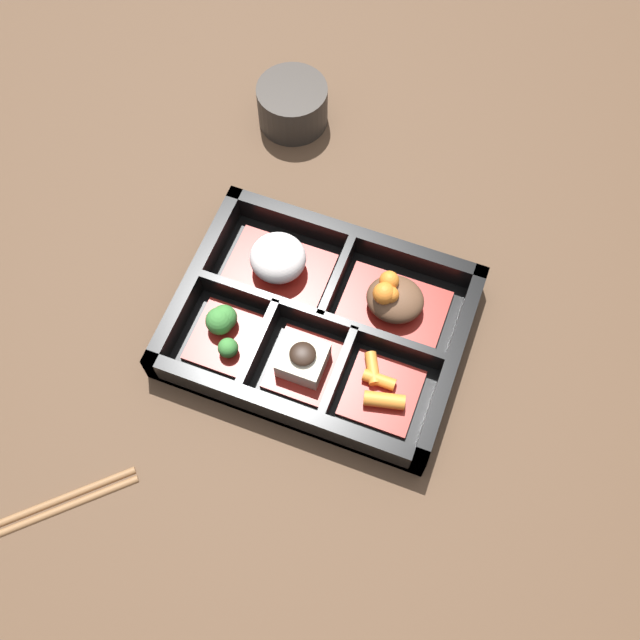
% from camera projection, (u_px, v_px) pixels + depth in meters
% --- Properties ---
extents(ground_plane, '(3.00, 3.00, 0.00)m').
position_uv_depth(ground_plane, '(320.00, 330.00, 0.77)').
color(ground_plane, '#4C3523').
extents(bento_base, '(0.29, 0.22, 0.01)m').
position_uv_depth(bento_base, '(320.00, 328.00, 0.77)').
color(bento_base, black).
rests_on(bento_base, ground_plane).
extents(bento_rim, '(0.29, 0.22, 0.04)m').
position_uv_depth(bento_rim, '(319.00, 324.00, 0.76)').
color(bento_rim, black).
rests_on(bento_rim, ground_plane).
extents(bowl_rice, '(0.11, 0.07, 0.05)m').
position_uv_depth(bowl_rice, '(278.00, 260.00, 0.78)').
color(bowl_rice, maroon).
rests_on(bowl_rice, bento_base).
extents(bowl_stew, '(0.11, 0.07, 0.05)m').
position_uv_depth(bowl_stew, '(393.00, 300.00, 0.76)').
color(bowl_stew, maroon).
rests_on(bowl_stew, bento_base).
extents(bowl_greens, '(0.06, 0.07, 0.03)m').
position_uv_depth(bowl_greens, '(223.00, 328.00, 0.75)').
color(bowl_greens, maroon).
rests_on(bowl_greens, bento_base).
extents(bowl_tofu, '(0.06, 0.07, 0.04)m').
position_uv_depth(bowl_tofu, '(299.00, 360.00, 0.74)').
color(bowl_tofu, maroon).
rests_on(bowl_tofu, bento_base).
extents(bowl_carrots, '(0.07, 0.07, 0.02)m').
position_uv_depth(bowl_carrots, '(381.00, 390.00, 0.73)').
color(bowl_carrots, maroon).
rests_on(bowl_carrots, bento_base).
extents(tea_cup, '(0.08, 0.08, 0.05)m').
position_uv_depth(tea_cup, '(292.00, 104.00, 0.87)').
color(tea_cup, '#2D2823').
rests_on(tea_cup, ground_plane).
extents(chopsticks, '(0.16, 0.16, 0.01)m').
position_uv_depth(chopsticks, '(26.00, 517.00, 0.69)').
color(chopsticks, brown).
rests_on(chopsticks, ground_plane).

